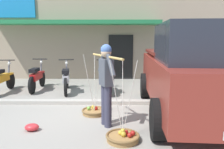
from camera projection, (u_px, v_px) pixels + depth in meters
ground_plane at (84, 112)px, 5.50m from camera, size 90.00×90.00×0.00m
sidewalk_curb at (87, 102)px, 6.18m from camera, size 20.00×0.24×0.10m
fruit_vendor at (106, 80)px, 4.47m from camera, size 0.67×1.44×1.70m
fruit_basket_left_side at (123, 136)px, 3.91m from camera, size 0.61×0.61×1.45m
fruit_basket_right_side at (94, 111)px, 5.32m from camera, size 0.61×0.61×1.45m
motorcycle_nearest_shop at (2, 80)px, 7.39m from camera, size 0.54×1.82×1.09m
motorcycle_second_in_row at (37, 77)px, 7.82m from camera, size 0.54×1.82×1.09m
motorcycle_third_in_row at (66, 79)px, 7.54m from camera, size 0.55×1.81×1.09m
motorcycle_end_of_row at (106, 79)px, 7.54m from camera, size 0.57×1.80×1.09m
parked_truck at (193, 73)px, 5.05m from camera, size 2.38×4.81×2.10m
storefront_building at (85, 34)px, 12.27m from camera, size 13.00×6.00×4.20m
plastic_litter_bag at (32, 127)px, 4.34m from camera, size 0.28×0.22×0.14m
wooden_crate at (148, 88)px, 7.50m from camera, size 0.44×0.36×0.32m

